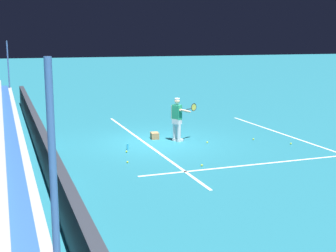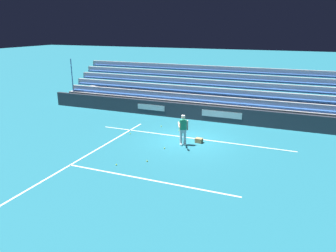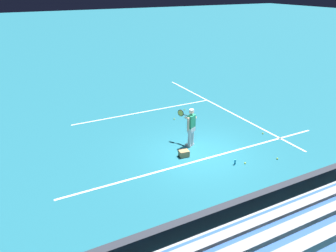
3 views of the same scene
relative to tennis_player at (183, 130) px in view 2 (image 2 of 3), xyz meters
name	(u,v)px [view 2 (image 2 of 3)]	position (x,y,z in m)	size (l,w,h in m)	color
ground_plane	(188,141)	(-0.04, -0.79, -0.89)	(160.00, 160.00, 0.00)	#1E6B7F
court_baseline_white	(191,138)	(-0.04, -1.29, -0.89)	(12.00, 0.10, 0.01)	white
court_sideline_white	(89,154)	(4.07, 3.21, -0.89)	(0.10, 12.00, 0.01)	white
court_service_line_white	(147,179)	(-0.04, 4.71, -0.89)	(8.22, 0.10, 0.01)	white
back_wall_sponsor_board	(209,113)	(-0.04, -5.27, -0.34)	(26.28, 0.25, 1.10)	#2D333D
bleacher_stand	(218,102)	(-0.04, -7.90, -0.10)	(24.97, 4.00, 3.85)	#9EA3A8
tennis_player	(183,130)	(0.00, 0.00, 0.00)	(0.57, 1.07, 1.71)	silver
ball_box_cardboard	(199,140)	(-0.73, -0.71, -0.76)	(0.40, 0.30, 0.26)	#A87F51
tennis_ball_on_baseline	(161,126)	(2.50, -2.69, -0.86)	(0.07, 0.07, 0.07)	#CCE533
tennis_ball_far_left	(116,165)	(1.99, 3.90, -0.86)	(0.07, 0.07, 0.07)	#CCE533
tennis_ball_toward_net	(165,148)	(0.71, 0.97, -0.86)	(0.07, 0.07, 0.07)	#CCE533
tennis_ball_stray_back	(130,134)	(3.68, -0.57, -0.86)	(0.07, 0.07, 0.07)	#CCE533
tennis_ball_by_box	(147,161)	(0.81, 2.94, -0.86)	(0.07, 0.07, 0.07)	#CCE533
tennis_ball_far_right	(179,130)	(1.11, -2.36, -0.86)	(0.07, 0.07, 0.07)	#CCE533
water_bottle	(184,130)	(0.72, -2.21, -0.78)	(0.07, 0.07, 0.22)	#33B2E5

